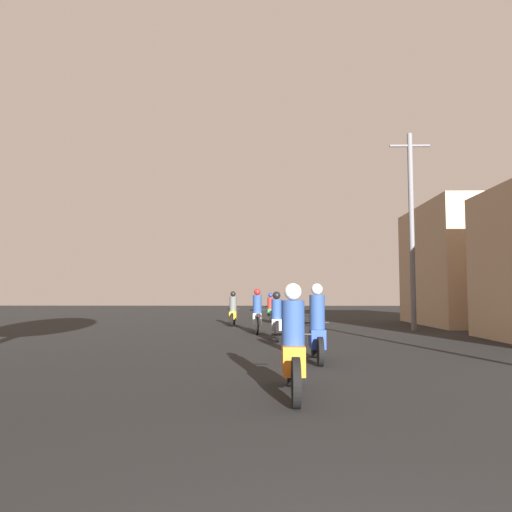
% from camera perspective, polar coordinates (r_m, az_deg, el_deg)
% --- Properties ---
extents(motorcycle_orange, '(0.60, 2.12, 1.57)m').
position_cam_1_polar(motorcycle_orange, '(7.09, 4.25, -10.73)').
color(motorcycle_orange, black).
rests_on(motorcycle_orange, ground_plane).
extents(motorcycle_blue, '(0.60, 1.89, 1.64)m').
position_cam_1_polar(motorcycle_blue, '(10.66, 6.99, -8.44)').
color(motorcycle_blue, black).
rests_on(motorcycle_blue, ground_plane).
extents(motorcycle_silver, '(0.60, 2.03, 1.50)m').
position_cam_1_polar(motorcycle_silver, '(15.51, 2.37, -7.39)').
color(motorcycle_silver, black).
rests_on(motorcycle_silver, ground_plane).
extents(motorcycle_white, '(0.60, 2.00, 1.61)m').
position_cam_1_polar(motorcycle_white, '(18.30, 0.15, -6.78)').
color(motorcycle_white, black).
rests_on(motorcycle_white, ground_plane).
extents(motorcycle_yellow, '(0.60, 1.90, 1.54)m').
position_cam_1_polar(motorcycle_yellow, '(22.70, -2.63, -6.39)').
color(motorcycle_yellow, black).
rests_on(motorcycle_yellow, ground_plane).
extents(motorcycle_green, '(0.60, 2.04, 1.48)m').
position_cam_1_polar(motorcycle_green, '(25.74, 1.68, -6.19)').
color(motorcycle_green, black).
rests_on(motorcycle_green, ground_plane).
extents(building_right_far, '(5.96, 7.15, 5.51)m').
position_cam_1_polar(building_right_far, '(25.37, 24.63, -0.95)').
color(building_right_far, tan).
rests_on(building_right_far, ground_plane).
extents(utility_pole_far, '(1.60, 0.20, 7.84)m').
position_cam_1_polar(utility_pole_far, '(20.66, 17.36, 3.25)').
color(utility_pole_far, slate).
rests_on(utility_pole_far, ground_plane).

